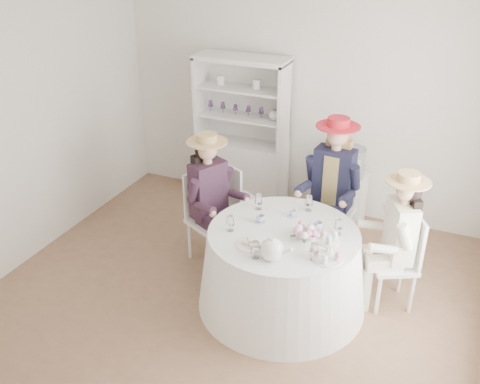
% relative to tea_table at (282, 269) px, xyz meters
% --- Properties ---
extents(ground, '(4.50, 4.50, 0.00)m').
position_rel_tea_table_xyz_m(ground, '(-0.44, -0.05, -0.38)').
color(ground, brown).
rests_on(ground, ground).
extents(wall_back, '(4.50, 0.00, 4.50)m').
position_rel_tea_table_xyz_m(wall_back, '(-0.44, 1.95, 0.97)').
color(wall_back, silver).
rests_on(wall_back, ground).
extents(wall_front, '(4.50, 0.00, 4.50)m').
position_rel_tea_table_xyz_m(wall_front, '(-0.44, -2.05, 0.97)').
color(wall_front, silver).
rests_on(wall_front, ground).
extents(wall_left, '(0.00, 4.50, 4.50)m').
position_rel_tea_table_xyz_m(wall_left, '(-2.69, -0.05, 0.97)').
color(wall_left, silver).
rests_on(wall_left, ground).
extents(tea_table, '(1.54, 1.54, 0.77)m').
position_rel_tea_table_xyz_m(tea_table, '(0.00, 0.00, 0.00)').
color(tea_table, white).
rests_on(tea_table, ground).
extents(hutch, '(1.14, 0.55, 1.83)m').
position_rel_tea_table_xyz_m(hutch, '(-1.13, 1.71, 0.27)').
color(hutch, silver).
rests_on(hutch, ground).
extents(side_table, '(0.41, 0.41, 0.63)m').
position_rel_tea_table_xyz_m(side_table, '(0.19, 1.64, -0.07)').
color(side_table, silver).
rests_on(side_table, ground).
extents(hatbox, '(0.42, 0.42, 0.33)m').
position_rel_tea_table_xyz_m(hatbox, '(0.19, 1.64, 0.42)').
color(hatbox, black).
rests_on(hatbox, side_table).
extents(guest_left, '(0.59, 0.54, 1.40)m').
position_rel_tea_table_xyz_m(guest_left, '(-0.91, 0.39, 0.41)').
color(guest_left, silver).
rests_on(guest_left, ground).
extents(guest_mid, '(0.56, 0.58, 1.52)m').
position_rel_tea_table_xyz_m(guest_mid, '(0.17, 0.98, 0.48)').
color(guest_mid, silver).
rests_on(guest_mid, ground).
extents(guest_right, '(0.57, 0.51, 1.34)m').
position_rel_tea_table_xyz_m(guest_right, '(0.91, 0.40, 0.37)').
color(guest_right, silver).
rests_on(guest_right, ground).
extents(spare_chair, '(0.51, 0.51, 0.93)m').
position_rel_tea_table_xyz_m(spare_chair, '(-0.82, 0.86, 0.12)').
color(spare_chair, silver).
rests_on(spare_chair, ground).
extents(teacup_a, '(0.10, 0.10, 0.06)m').
position_rel_tea_table_xyz_m(teacup_a, '(-0.25, 0.07, 0.42)').
color(teacup_a, white).
rests_on(teacup_a, tea_table).
extents(teacup_b, '(0.08, 0.08, 0.06)m').
position_rel_tea_table_xyz_m(teacup_b, '(-0.02, 0.29, 0.42)').
color(teacup_b, white).
rests_on(teacup_b, tea_table).
extents(teacup_c, '(0.10, 0.10, 0.06)m').
position_rel_tea_table_xyz_m(teacup_c, '(0.26, 0.16, 0.42)').
color(teacup_c, white).
rests_on(teacup_c, tea_table).
extents(flower_bowl, '(0.22, 0.22, 0.05)m').
position_rel_tea_table_xyz_m(flower_bowl, '(0.21, 0.01, 0.41)').
color(flower_bowl, white).
rests_on(flower_bowl, tea_table).
extents(flower_arrangement, '(0.17, 0.17, 0.06)m').
position_rel_tea_table_xyz_m(flower_arrangement, '(0.19, -0.04, 0.47)').
color(flower_arrangement, pink).
rests_on(flower_arrangement, tea_table).
extents(table_teapot, '(0.27, 0.19, 0.20)m').
position_rel_tea_table_xyz_m(table_teapot, '(0.05, -0.42, 0.47)').
color(table_teapot, white).
rests_on(table_teapot, tea_table).
extents(sandwich_plate, '(0.26, 0.26, 0.06)m').
position_rel_tea_table_xyz_m(sandwich_plate, '(-0.18, -0.31, 0.40)').
color(sandwich_plate, white).
rests_on(sandwich_plate, tea_table).
extents(cupcake_stand, '(0.25, 0.25, 0.24)m').
position_rel_tea_table_xyz_m(cupcake_stand, '(0.45, -0.25, 0.47)').
color(cupcake_stand, white).
rests_on(cupcake_stand, tea_table).
extents(stemware_set, '(0.96, 1.00, 0.15)m').
position_rel_tea_table_xyz_m(stemware_set, '(-0.00, 0.00, 0.46)').
color(stemware_set, white).
rests_on(stemware_set, tea_table).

